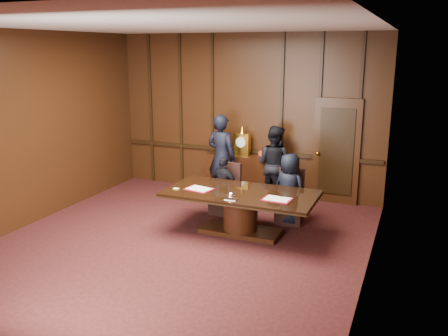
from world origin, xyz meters
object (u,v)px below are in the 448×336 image
(signatory_right, at_px, (289,189))
(witness_right, at_px, (274,164))
(signatory_left, at_px, (224,186))
(conference_table, at_px, (241,206))
(sideboard, at_px, (242,173))
(witness_left, at_px, (221,157))

(signatory_right, distance_m, witness_right, 1.34)
(witness_right, bearing_deg, signatory_left, 74.55)
(signatory_left, bearing_deg, conference_table, 140.19)
(sideboard, distance_m, signatory_right, 1.98)
(sideboard, xyz_separation_m, signatory_left, (0.13, -1.36, 0.09))
(signatory_right, bearing_deg, witness_left, -8.92)
(signatory_left, height_order, witness_right, witness_right)
(signatory_right, relative_size, witness_left, 0.73)
(signatory_left, distance_m, witness_left, 1.11)
(sideboard, height_order, conference_table, sideboard)
(sideboard, height_order, signatory_left, sideboard)
(signatory_right, bearing_deg, sideboard, -23.92)
(sideboard, height_order, witness_right, witness_right)
(signatory_left, xyz_separation_m, witness_left, (-0.45, 0.96, 0.34))
(witness_right, bearing_deg, signatory_right, 132.96)
(conference_table, height_order, signatory_left, signatory_left)
(signatory_right, xyz_separation_m, witness_right, (-0.64, 1.16, 0.15))
(sideboard, xyz_separation_m, witness_right, (0.79, -0.20, 0.33))
(conference_table, relative_size, witness_left, 1.43)
(conference_table, bearing_deg, sideboard, 109.80)
(sideboard, relative_size, signatory_right, 1.20)
(signatory_left, relative_size, witness_left, 0.63)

